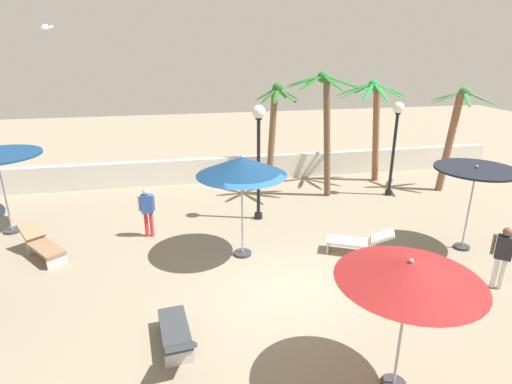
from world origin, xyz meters
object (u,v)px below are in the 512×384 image
object	(u,v)px
palm_tree_2	(455,126)
lounge_chair_1	(360,241)
patio_umbrella_1	(475,174)
patio_umbrella_3	(410,272)
lamp_post_1	(396,133)
palm_tree_3	(375,115)
seagull_0	(46,27)
palm_tree_0	(325,116)
palm_tree_1	(274,121)
lounge_chair_2	(176,334)
patio_umbrella_4	(242,167)
guest_0	(503,252)
lamp_post_0	(259,143)
guest_1	(147,208)
lounge_chair_0	(42,244)

from	to	relation	value
palm_tree_2	lounge_chair_1	distance (m)	7.84
patio_umbrella_1	patio_umbrella_3	world-z (taller)	patio_umbrella_1
lamp_post_1	palm_tree_3	bearing A→B (deg)	89.22
palm_tree_3	seagull_0	size ratio (longest dim) A/B	4.03
palm_tree_0	palm_tree_1	world-z (taller)	palm_tree_0
patio_umbrella_1	lounge_chair_1	size ratio (longest dim) A/B	1.35
lounge_chair_2	patio_umbrella_4	bearing A→B (deg)	62.10
lounge_chair_2	guest_0	distance (m)	7.91
patio_umbrella_1	lamp_post_0	world-z (taller)	lamp_post_0
lounge_chair_1	seagull_0	bearing A→B (deg)	150.72
lamp_post_1	lounge_chair_1	distance (m)	5.94
patio_umbrella_1	seagull_0	world-z (taller)	seagull_0
patio_umbrella_3	lounge_chair_2	bearing A→B (deg)	155.86
patio_umbrella_4	palm_tree_3	xyz separation A→B (m)	(6.67, 5.68, 0.27)
lounge_chair_1	lounge_chair_2	world-z (taller)	lounge_chair_2
guest_0	guest_1	size ratio (longest dim) A/B	1.02
patio_umbrella_3	palm_tree_3	bearing A→B (deg)	66.20
lounge_chair_2	patio_umbrella_3	bearing A→B (deg)	-24.14
patio_umbrella_1	lounge_chair_0	bearing A→B (deg)	170.94
patio_umbrella_1	palm_tree_0	bearing A→B (deg)	116.59
palm_tree_0	seagull_0	xyz separation A→B (m)	(-9.30, 0.01, 3.03)
palm_tree_3	guest_0	size ratio (longest dim) A/B	2.66
patio_umbrella_4	guest_0	distance (m)	6.82
lounge_chair_1	lounge_chair_2	distance (m)	6.07
patio_umbrella_1	lounge_chair_2	size ratio (longest dim) A/B	1.34
palm_tree_0	seagull_0	distance (m)	9.78
lounge_chair_0	lamp_post_0	bearing A→B (deg)	12.48
lamp_post_0	lounge_chair_1	xyz separation A→B (m)	(2.33, -3.11, -2.27)
guest_1	seagull_0	xyz separation A→B (m)	(-2.70, 2.47, 5.27)
patio_umbrella_4	palm_tree_1	distance (m)	6.70
palm_tree_1	patio_umbrella_3	bearing A→B (deg)	-93.03
patio_umbrella_3	guest_0	world-z (taller)	patio_umbrella_3
patio_umbrella_1	patio_umbrella_3	distance (m)	6.45
palm_tree_2	guest_0	xyz separation A→B (m)	(-3.35, -6.89, -1.68)
patio_umbrella_1	lounge_chair_2	xyz separation A→B (m)	(-8.43, -2.76, -1.92)
lamp_post_0	guest_1	distance (m)	4.11
palm_tree_1	lamp_post_0	xyz separation A→B (m)	(-1.44, -3.75, -0.03)
seagull_0	palm_tree_2	bearing A→B (deg)	-1.25
guest_0	lamp_post_0	bearing A→B (deg)	132.18
palm_tree_2	lounge_chair_0	world-z (taller)	palm_tree_2
patio_umbrella_3	lamp_post_0	bearing A→B (deg)	96.01
palm_tree_0	patio_umbrella_1	bearing A→B (deg)	-63.41
patio_umbrella_3	lounge_chair_2	xyz separation A→B (m)	(-3.75, 1.68, -1.93)
patio_umbrella_3	guest_0	distance (m)	4.94
palm_tree_2	lamp_post_1	distance (m)	2.63
palm_tree_3	seagull_0	bearing A→B (deg)	-173.27
palm_tree_1	lounge_chair_0	xyz separation A→B (m)	(-8.05, -5.21, -2.31)
palm_tree_3	guest_1	size ratio (longest dim) A/B	2.72
guest_0	guest_1	world-z (taller)	guest_0
seagull_0	patio_umbrella_4	bearing A→B (deg)	-38.36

